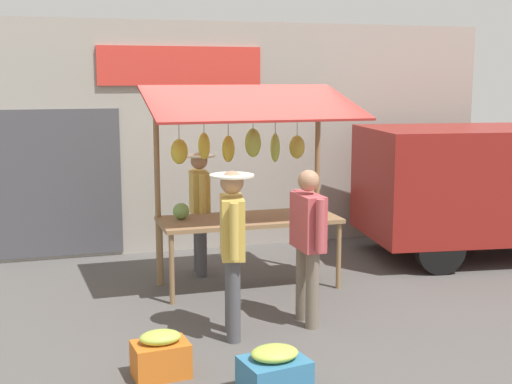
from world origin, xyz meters
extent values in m
plane|color=#514F4C|center=(0.00, 0.00, 0.00)|extent=(40.00, 40.00, 0.00)
cube|color=#9E998E|center=(0.00, -2.20, 1.70)|extent=(9.00, 0.25, 3.40)
cube|color=red|center=(0.42, -2.06, 2.75)|extent=(2.40, 0.06, 0.56)
cube|color=#47474C|center=(2.28, -2.07, 1.10)|extent=(1.90, 0.04, 2.10)
cube|color=olive|center=(0.00, 0.00, 0.85)|extent=(2.20, 0.90, 0.05)
cylinder|color=olive|center=(1.04, 0.39, 0.41)|extent=(0.06, 0.06, 0.83)
cylinder|color=olive|center=(-1.04, 0.39, 0.41)|extent=(0.06, 0.06, 0.83)
cylinder|color=olive|center=(1.04, -0.39, 0.41)|extent=(0.06, 0.06, 0.83)
cylinder|color=olive|center=(-1.04, -0.39, 0.41)|extent=(0.06, 0.06, 0.83)
cylinder|color=olive|center=(1.06, -0.40, 1.18)|extent=(0.07, 0.07, 2.35)
cylinder|color=olive|center=(-1.06, -0.40, 1.18)|extent=(0.07, 0.07, 2.35)
cylinder|color=olive|center=(0.00, -0.40, 2.15)|extent=(2.12, 0.06, 0.06)
cube|color=#B72D28|center=(0.00, 0.15, 2.30)|extent=(2.50, 1.46, 0.39)
cylinder|color=brown|center=(-0.77, -0.39, 2.00)|extent=(0.01, 0.01, 0.30)
ellipsoid|color=gold|center=(-0.77, -0.39, 1.70)|extent=(0.25, 0.23, 0.30)
cylinder|color=brown|center=(-0.46, -0.37, 2.02)|extent=(0.01, 0.01, 0.27)
ellipsoid|color=#B2CC4C|center=(-0.46, -0.37, 1.70)|extent=(0.18, 0.19, 0.37)
cylinder|color=brown|center=(-0.16, -0.36, 2.05)|extent=(0.01, 0.01, 0.20)
ellipsoid|color=#B2CC4C|center=(-0.16, -0.36, 1.77)|extent=(0.22, 0.18, 0.37)
cylinder|color=brown|center=(0.16, -0.36, 2.01)|extent=(0.01, 0.01, 0.28)
ellipsoid|color=yellow|center=(0.16, -0.36, 1.70)|extent=(0.23, 0.25, 0.34)
cylinder|color=brown|center=(0.47, -0.39, 2.03)|extent=(0.01, 0.01, 0.24)
ellipsoid|color=yellow|center=(0.47, -0.39, 1.74)|extent=(0.20, 0.21, 0.34)
cylinder|color=brown|center=(0.79, -0.36, 2.00)|extent=(0.01, 0.01, 0.31)
ellipsoid|color=yellow|center=(0.79, -0.36, 1.69)|extent=(0.25, 0.22, 0.31)
ellipsoid|color=gold|center=(0.26, 0.00, 0.93)|extent=(0.19, 0.22, 0.10)
sphere|color=#729E4C|center=(0.82, -0.16, 0.98)|extent=(0.20, 0.20, 0.20)
ellipsoid|color=orange|center=(0.23, 0.05, 0.95)|extent=(0.26, 0.24, 0.14)
cylinder|color=#4C4C51|center=(0.44, -0.88, 0.40)|extent=(0.14, 0.14, 0.80)
cylinder|color=#4C4C51|center=(0.47, -0.62, 0.40)|extent=(0.14, 0.14, 0.80)
cube|color=gold|center=(0.45, -0.75, 1.09)|extent=(0.26, 0.50, 0.57)
cylinder|color=gold|center=(0.43, -1.05, 1.11)|extent=(0.09, 0.09, 0.52)
cylinder|color=gold|center=(0.48, -0.45, 1.11)|extent=(0.09, 0.09, 0.52)
sphere|color=#A87A5B|center=(0.45, -0.75, 1.51)|extent=(0.22, 0.22, 0.22)
cylinder|color=beige|center=(0.45, -0.75, 1.58)|extent=(0.42, 0.42, 0.02)
cylinder|color=#4C4C51|center=(0.66, 1.71, 0.42)|extent=(0.14, 0.14, 0.84)
cylinder|color=#4C4C51|center=(0.61, 1.44, 0.42)|extent=(0.14, 0.14, 0.84)
cube|color=gold|center=(0.64, 1.58, 1.14)|extent=(0.31, 0.54, 0.59)
cylinder|color=gold|center=(0.70, 1.88, 1.16)|extent=(0.09, 0.09, 0.55)
cylinder|color=gold|center=(0.58, 1.27, 1.16)|extent=(0.09, 0.09, 0.55)
sphere|color=#A87A5B|center=(0.64, 1.58, 1.58)|extent=(0.23, 0.23, 0.23)
cylinder|color=beige|center=(0.64, 1.58, 1.65)|extent=(0.44, 0.44, 0.02)
cylinder|color=#726656|center=(-0.22, 1.57, 0.41)|extent=(0.14, 0.14, 0.82)
cylinder|color=#726656|center=(-0.22, 1.30, 0.41)|extent=(0.14, 0.14, 0.82)
cube|color=#BF4C51|center=(-0.22, 1.44, 1.11)|extent=(0.23, 0.50, 0.58)
cylinder|color=#BF4C51|center=(-0.23, 1.75, 1.13)|extent=(0.09, 0.09, 0.53)
cylinder|color=#BF4C51|center=(-0.21, 1.13, 1.13)|extent=(0.09, 0.09, 0.53)
sphere|color=#A87A5B|center=(-0.22, 1.44, 1.54)|extent=(0.23, 0.23, 0.23)
cube|color=black|center=(-2.87, -0.61, 1.38)|extent=(1.63, 1.98, 0.68)
cylinder|color=black|center=(-2.59, 0.20, 0.33)|extent=(0.68, 0.27, 0.66)
cylinder|color=black|center=(-2.81, -1.45, 0.33)|extent=(0.68, 0.27, 0.66)
cube|color=teal|center=(0.63, 2.90, 0.15)|extent=(0.59, 0.50, 0.30)
ellipsoid|color=#B2CC4C|center=(0.63, 2.90, 0.35)|extent=(0.40, 0.32, 0.12)
cube|color=#D1661E|center=(1.48, 2.30, 0.15)|extent=(0.51, 0.38, 0.31)
ellipsoid|color=#B2CC4C|center=(1.48, 2.30, 0.36)|extent=(0.37, 0.26, 0.12)
camera|label=1|loc=(2.37, 8.04, 2.61)|focal=48.74mm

